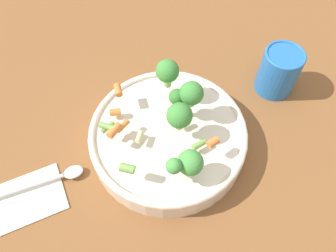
{
  "coord_description": "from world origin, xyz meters",
  "views": [
    {
      "loc": [
        0.02,
        -0.32,
        0.57
      ],
      "look_at": [
        0.0,
        0.0,
        0.07
      ],
      "focal_mm": 35.0,
      "sensor_mm": 36.0,
      "label": 1
    }
  ],
  "objects": [
    {
      "name": "napkin",
      "position": [
        -0.25,
        -0.13,
        0.0
      ],
      "size": [
        0.17,
        0.15,
        0.01
      ],
      "color": "white",
      "rests_on": "ground_plane"
    },
    {
      "name": "ground_plane",
      "position": [
        0.0,
        0.0,
        0.0
      ],
      "size": [
        3.0,
        3.0,
        0.0
      ],
      "primitive_type": "plane",
      "color": "brown"
    },
    {
      "name": "cup",
      "position": [
        0.22,
        0.16,
        0.05
      ],
      "size": [
        0.08,
        0.08,
        0.1
      ],
      "color": "#2366B2",
      "rests_on": "ground_plane"
    },
    {
      "name": "pasta_salad",
      "position": [
        0.02,
        0.0,
        0.11
      ],
      "size": [
        0.21,
        0.21,
        0.09
      ],
      "color": "#8CB766",
      "rests_on": "bowl"
    },
    {
      "name": "bowl",
      "position": [
        0.0,
        0.0,
        0.03
      ],
      "size": [
        0.3,
        0.3,
        0.05
      ],
      "color": "beige",
      "rests_on": "ground_plane"
    },
    {
      "name": "spoon",
      "position": [
        -0.21,
        -0.09,
        0.01
      ],
      "size": [
        0.17,
        0.09,
        0.01
      ],
      "rotation": [
        0.0,
        0.0,
        6.7
      ],
      "color": "silver",
      "rests_on": "napkin"
    }
  ]
}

